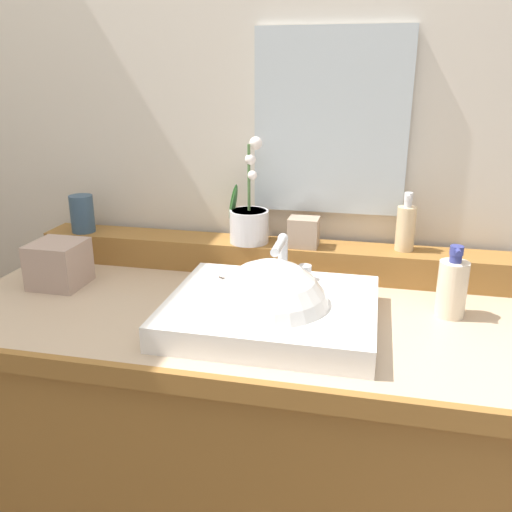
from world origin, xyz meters
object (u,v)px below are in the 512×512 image
Objects in this scene: soap_dispenser at (406,227)px; tissue_box at (59,264)px; potted_plant at (249,220)px; tumbler_cup at (82,214)px; sink_basin at (271,316)px; lotion_bottle at (452,287)px; trinket_box at (304,232)px; soap_bar at (229,273)px.

soap_dispenser is 1.20× the size of tissue_box.
tissue_box is at bearing -154.99° from potted_plant.
tumbler_cup is (-0.93, -0.03, -0.01)m from soap_dispenser.
sink_basin is 0.42m from lotion_bottle.
trinket_box is at bearing 153.70° from lotion_bottle.
tissue_box reaches higher than soap_bar.
tumbler_cup is at bearing 152.86° from sink_basin.
tumbler_cup is (-0.50, 0.20, 0.07)m from soap_bar.
soap_bar is at bearing 136.62° from sink_basin.
soap_bar is at bearing -89.78° from potted_plant.
tissue_box is at bearing -165.04° from soap_dispenser.
tumbler_cup is at bearing -179.07° from potted_plant.
tissue_box is at bearing -160.24° from trinket_box.
potted_plant is 1.85× the size of soap_dispenser.
trinket_box is at bearing 53.10° from soap_bar.
soap_dispenser reaches higher than tumbler_cup.
sink_basin is at bearing -68.98° from potted_plant.
sink_basin is at bearing -27.14° from tumbler_cup.
lotion_bottle is at bearing -64.23° from soap_dispenser.
tissue_box is (0.04, -0.21, -0.08)m from tumbler_cup.
trinket_box reaches higher than tissue_box.
soap_bar is at bearing -177.60° from lotion_bottle.
sink_basin is 3.54× the size of tissue_box.
potted_plant is 0.52m from tissue_box.
sink_basin is 4.20× the size of tumbler_cup.
tumbler_cup is 0.84× the size of tissue_box.
soap_bar is at bearing -22.00° from tumbler_cup.
lotion_bottle is at bearing -10.05° from tumbler_cup.
soap_bar is 0.26m from trinket_box.
lotion_bottle reaches higher than soap_bar.
trinket_box is at bearing -2.94° from potted_plant.
lotion_bottle is at bearing 19.71° from sink_basin.
sink_basin is 0.34m from trinket_box.
soap_dispenser is 0.92× the size of lotion_bottle.
lotion_bottle is at bearing 1.50° from tissue_box.
potted_plant is (-0.13, 0.33, 0.13)m from sink_basin.
sink_basin is at bearing -93.56° from trinket_box.
sink_basin is at bearing -11.09° from tissue_box.
soap_bar is (-0.13, 0.12, 0.05)m from sink_basin.
trinket_box is (0.15, -0.01, -0.02)m from potted_plant.
sink_basin is 0.18m from soap_bar.
sink_basin is 1.60× the size of potted_plant.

